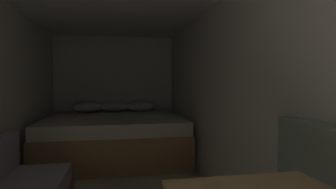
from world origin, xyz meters
TOP-DOWN VIEW (x-y plane):
  - wall_back at (0.00, 4.85)m, footprint 2.31×0.05m
  - wall_right at (1.13, 2.12)m, footprint 0.05×5.41m
  - bed at (0.00, 3.90)m, footprint 2.09×1.79m

SIDE VIEW (x-z plane):
  - bed at x=0.00m, z-range -0.08..0.77m
  - wall_back at x=0.00m, z-range 0.00..2.06m
  - wall_right at x=1.13m, z-range 0.00..2.06m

